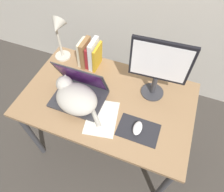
{
  "coord_description": "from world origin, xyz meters",
  "views": [
    {
      "loc": [
        0.33,
        -0.39,
        1.92
      ],
      "look_at": [
        0.05,
        0.34,
        0.85
      ],
      "focal_mm": 32.0,
      "sensor_mm": 36.0,
      "label": 1
    }
  ],
  "objects_px": {
    "external_monitor": "(159,67)",
    "desk_lamp": "(58,33)",
    "laptop": "(80,92)",
    "cat": "(75,97)",
    "book_row": "(90,54)",
    "notepad": "(102,118)",
    "computer_mouse": "(138,128)"
  },
  "relations": [
    {
      "from": "cat",
      "to": "computer_mouse",
      "type": "xyz_separation_m",
      "value": [
        0.46,
        -0.05,
        -0.06
      ]
    },
    {
      "from": "cat",
      "to": "external_monitor",
      "type": "distance_m",
      "value": 0.59
    },
    {
      "from": "laptop",
      "to": "desk_lamp",
      "type": "relative_size",
      "value": 0.9
    },
    {
      "from": "desk_lamp",
      "to": "notepad",
      "type": "distance_m",
      "value": 0.7
    },
    {
      "from": "cat",
      "to": "computer_mouse",
      "type": "relative_size",
      "value": 3.92
    },
    {
      "from": "book_row",
      "to": "notepad",
      "type": "distance_m",
      "value": 0.53
    },
    {
      "from": "notepad",
      "to": "computer_mouse",
      "type": "bearing_deg",
      "value": 0.22
    },
    {
      "from": "book_row",
      "to": "notepad",
      "type": "xyz_separation_m",
      "value": [
        0.28,
        -0.44,
        -0.11
      ]
    },
    {
      "from": "laptop",
      "to": "computer_mouse",
      "type": "relative_size",
      "value": 3.56
    },
    {
      "from": "cat",
      "to": "book_row",
      "type": "xyz_separation_m",
      "value": [
        -0.07,
        0.39,
        0.03
      ]
    },
    {
      "from": "desk_lamp",
      "to": "external_monitor",
      "type": "bearing_deg",
      "value": -5.77
    },
    {
      "from": "external_monitor",
      "to": "desk_lamp",
      "type": "height_order",
      "value": "external_monitor"
    },
    {
      "from": "laptop",
      "to": "computer_mouse",
      "type": "distance_m",
      "value": 0.48
    },
    {
      "from": "external_monitor",
      "to": "notepad",
      "type": "height_order",
      "value": "external_monitor"
    },
    {
      "from": "cat",
      "to": "computer_mouse",
      "type": "height_order",
      "value": "cat"
    },
    {
      "from": "external_monitor",
      "to": "desk_lamp",
      "type": "xyz_separation_m",
      "value": [
        -0.77,
        0.08,
        0.0
      ]
    },
    {
      "from": "laptop",
      "to": "cat",
      "type": "bearing_deg",
      "value": -89.17
    },
    {
      "from": "computer_mouse",
      "to": "desk_lamp",
      "type": "xyz_separation_m",
      "value": [
        -0.75,
        0.41,
        0.25
      ]
    },
    {
      "from": "cat",
      "to": "book_row",
      "type": "relative_size",
      "value": 1.63
    },
    {
      "from": "computer_mouse",
      "to": "book_row",
      "type": "xyz_separation_m",
      "value": [
        -0.53,
        0.44,
        0.09
      ]
    },
    {
      "from": "laptop",
      "to": "computer_mouse",
      "type": "bearing_deg",
      "value": -13.15
    },
    {
      "from": "external_monitor",
      "to": "notepad",
      "type": "xyz_separation_m",
      "value": [
        -0.26,
        -0.33,
        -0.27
      ]
    },
    {
      "from": "external_monitor",
      "to": "desk_lamp",
      "type": "bearing_deg",
      "value": 174.23
    },
    {
      "from": "cat",
      "to": "desk_lamp",
      "type": "relative_size",
      "value": 0.99
    },
    {
      "from": "desk_lamp",
      "to": "notepad",
      "type": "relative_size",
      "value": 1.31
    },
    {
      "from": "book_row",
      "to": "cat",
      "type": "bearing_deg",
      "value": -79.99
    },
    {
      "from": "laptop",
      "to": "desk_lamp",
      "type": "xyz_separation_m",
      "value": [
        -0.29,
        0.3,
        0.22
      ]
    },
    {
      "from": "cat",
      "to": "notepad",
      "type": "xyz_separation_m",
      "value": [
        0.21,
        -0.05,
        -0.07
      ]
    },
    {
      "from": "external_monitor",
      "to": "desk_lamp",
      "type": "relative_size",
      "value": 1.14
    },
    {
      "from": "external_monitor",
      "to": "computer_mouse",
      "type": "xyz_separation_m",
      "value": [
        -0.01,
        -0.33,
        -0.25
      ]
    },
    {
      "from": "laptop",
      "to": "external_monitor",
      "type": "distance_m",
      "value": 0.57
    },
    {
      "from": "desk_lamp",
      "to": "computer_mouse",
      "type": "bearing_deg",
      "value": -28.43
    }
  ]
}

